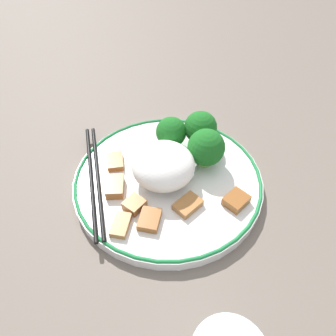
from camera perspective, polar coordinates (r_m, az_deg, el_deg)
The scene contains 15 objects.
ground_plane at distance 0.48m, azimuth 0.00°, elevation -2.91°, with size 3.00×3.00×0.00m, color #665B51.
plate at distance 0.47m, azimuth 0.00°, elevation -2.16°, with size 0.27×0.27×0.02m.
rice_mound at distance 0.44m, azimuth -0.71°, elevation 0.19°, with size 0.09×0.09×0.05m.
broccoli_back_left at distance 0.47m, azimuth 6.67°, elevation 3.52°, with size 0.05×0.05×0.06m.
broccoli_back_center at distance 0.50m, azimuth 5.69°, elevation 7.00°, with size 0.05×0.05×0.06m.
broccoli_back_right at distance 0.50m, azimuth 0.55°, elevation 6.24°, with size 0.05×0.05×0.05m.
meat_near_front at distance 0.43m, azimuth -5.88°, elevation -6.34°, with size 0.03×0.03×0.01m.
meat_near_left at distance 0.49m, azimuth -9.16°, elevation 1.11°, with size 0.03×0.04×0.01m.
meat_near_right at distance 0.48m, azimuth -1.96°, elevation 0.55°, with size 0.04×0.03×0.01m.
meat_near_back at distance 0.45m, azimuth -9.20°, elevation -3.22°, with size 0.03×0.04×0.01m.
meat_on_rice_edge at distance 0.42m, azimuth -8.22°, elevation -9.78°, with size 0.03×0.04×0.01m.
meat_mid_left at distance 0.44m, azimuth 11.80°, elevation -5.54°, with size 0.04×0.04×0.01m.
meat_mid_right at distance 0.42m, azimuth -3.22°, elevation -8.95°, with size 0.04×0.04×0.01m.
meat_far_scatter at distance 0.43m, azimuth 3.46°, elevation -6.41°, with size 0.04×0.04×0.01m.
chopsticks at distance 0.47m, azimuth -12.69°, elevation -1.61°, with size 0.03×0.21×0.01m.
Camera 1 is at (0.09, 0.30, 0.36)m, focal length 35.00 mm.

